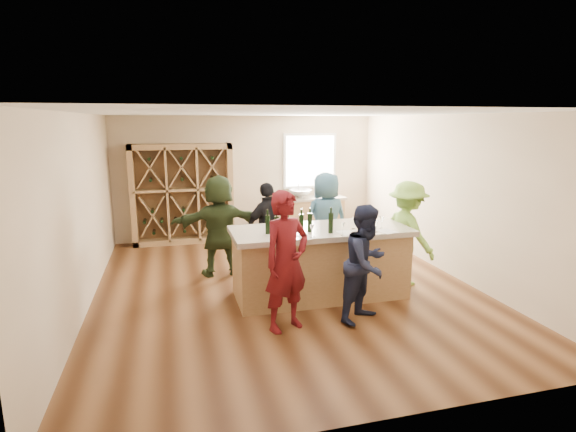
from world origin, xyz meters
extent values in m
cube|color=brown|center=(0.00, 0.00, -0.05)|extent=(6.00, 7.00, 0.10)
cube|color=white|center=(0.00, 0.00, 2.85)|extent=(6.00, 7.00, 0.10)
cube|color=#C9B292|center=(0.00, 3.55, 1.40)|extent=(6.00, 0.10, 2.80)
cube|color=#C9B292|center=(0.00, -3.55, 1.40)|extent=(6.00, 0.10, 2.80)
cube|color=#C9B292|center=(-3.05, 0.00, 1.40)|extent=(0.10, 7.00, 2.80)
cube|color=#C9B292|center=(3.05, 0.00, 1.40)|extent=(0.10, 7.00, 2.80)
cube|color=white|center=(1.50, 3.47, 1.75)|extent=(1.30, 0.06, 1.30)
cube|color=white|center=(1.50, 3.44, 1.75)|extent=(1.18, 0.01, 1.18)
cube|color=#997449|center=(-1.50, 3.27, 1.10)|extent=(2.20, 0.45, 2.20)
cube|color=#997449|center=(1.40, 3.20, 0.43)|extent=(1.60, 0.58, 0.86)
cube|color=#AA9D8B|center=(1.40, 3.20, 0.89)|extent=(1.70, 0.62, 0.06)
imported|color=silver|center=(1.20, 3.20, 1.01)|extent=(0.54, 0.54, 0.19)
cylinder|color=silver|center=(1.20, 3.38, 1.07)|extent=(0.02, 0.02, 0.30)
cube|color=#997449|center=(0.43, -0.49, 0.50)|extent=(2.60, 1.00, 1.00)
cube|color=#AA9D8B|center=(0.43, -0.49, 1.04)|extent=(2.72, 1.12, 0.08)
cylinder|color=black|center=(-0.42, -0.61, 1.22)|extent=(0.09, 0.09, 0.28)
cylinder|color=black|center=(-0.32, -0.77, 1.22)|extent=(0.09, 0.09, 0.29)
cylinder|color=black|center=(-0.15, -0.63, 1.24)|extent=(0.10, 0.10, 0.33)
cylinder|color=black|center=(0.07, -0.68, 1.22)|extent=(0.08, 0.08, 0.28)
cylinder|color=black|center=(0.21, -0.65, 1.22)|extent=(0.09, 0.09, 0.28)
cone|color=white|center=(0.14, -0.98, 1.17)|extent=(0.07, 0.07, 0.18)
cone|color=white|center=(0.60, -0.96, 1.17)|extent=(0.09, 0.09, 0.19)
cone|color=white|center=(1.14, -0.91, 1.17)|extent=(0.08, 0.08, 0.19)
cone|color=white|center=(0.91, -0.64, 1.16)|extent=(0.08, 0.08, 0.16)
cone|color=white|center=(1.33, -0.73, 1.17)|extent=(0.08, 0.08, 0.18)
cube|color=white|center=(0.08, -0.93, 1.08)|extent=(0.28, 0.33, 0.00)
cube|color=white|center=(0.71, -0.86, 1.08)|extent=(0.23, 0.31, 0.00)
cube|color=white|center=(1.32, -0.90, 1.08)|extent=(0.30, 0.36, 0.00)
imported|color=#590F14|center=(-0.36, -1.46, 0.92)|extent=(0.81, 0.71, 1.84)
imported|color=#191E38|center=(0.75, -1.47, 0.81)|extent=(0.89, 0.79, 1.61)
imported|color=#8CC64C|center=(1.99, -0.34, 0.87)|extent=(0.77, 1.21, 1.73)
imported|color=black|center=(-0.11, 0.79, 0.82)|extent=(1.07, 0.81, 1.63)
imported|color=#335972|center=(0.99, 0.82, 0.89)|extent=(0.94, 0.69, 1.78)
imported|color=#263319|center=(-0.96, 0.91, 0.89)|extent=(1.67, 0.64, 1.79)
cylinder|color=black|center=(0.48, -0.79, 1.23)|extent=(0.07, 0.07, 0.30)
camera|label=1|loc=(-1.74, -6.79, 2.69)|focal=28.00mm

